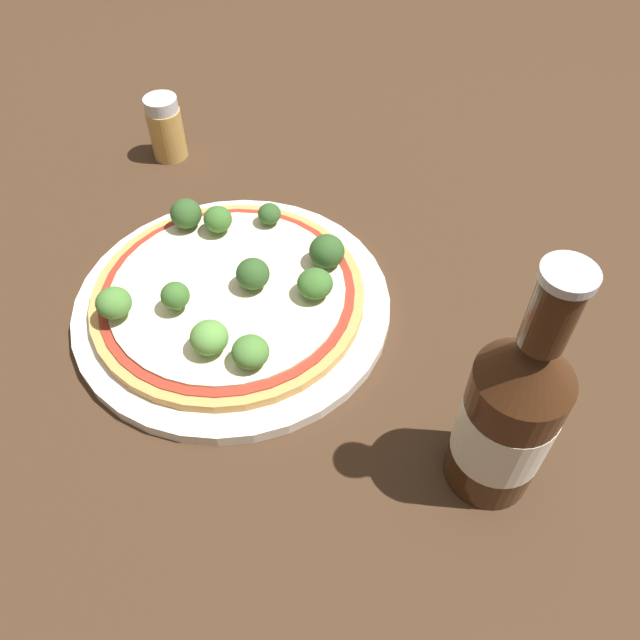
% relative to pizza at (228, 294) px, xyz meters
% --- Properties ---
extents(ground_plane, '(3.00, 3.00, 0.00)m').
position_rel_pizza_xyz_m(ground_plane, '(-0.01, 0.01, -0.02)').
color(ground_plane, '#3D2819').
extents(plate, '(0.30, 0.30, 0.01)m').
position_rel_pizza_xyz_m(plate, '(0.00, 0.00, -0.01)').
color(plate, silver).
rests_on(plate, ground_plane).
extents(pizza, '(0.25, 0.25, 0.01)m').
position_rel_pizza_xyz_m(pizza, '(0.00, 0.00, 0.00)').
color(pizza, tan).
rests_on(pizza, plate).
extents(broccoli_floret_0, '(0.03, 0.03, 0.03)m').
position_rel_pizza_xyz_m(broccoli_floret_0, '(-0.03, -0.04, 0.02)').
color(broccoli_floret_0, '#7A9E5B').
rests_on(broccoli_floret_0, pizza).
extents(broccoli_floret_1, '(0.03, 0.03, 0.03)m').
position_rel_pizza_xyz_m(broccoli_floret_1, '(-0.04, 0.07, 0.02)').
color(broccoli_floret_1, '#7A9E5B').
rests_on(broccoli_floret_1, pizza).
extents(broccoli_floret_2, '(0.03, 0.03, 0.03)m').
position_rel_pizza_xyz_m(broccoli_floret_2, '(-0.07, -0.07, 0.02)').
color(broccoli_floret_2, '#7A9E5B').
rests_on(broccoli_floret_2, pizza).
extents(broccoli_floret_3, '(0.02, 0.02, 0.02)m').
position_rel_pizza_xyz_m(broccoli_floret_3, '(-0.00, 0.10, 0.02)').
color(broccoli_floret_3, '#7A9E5B').
rests_on(broccoli_floret_3, pizza).
extents(broccoli_floret_4, '(0.03, 0.03, 0.03)m').
position_rel_pizza_xyz_m(broccoli_floret_4, '(0.07, 0.07, 0.02)').
color(broccoli_floret_4, '#7A9E5B').
rests_on(broccoli_floret_4, pizza).
extents(broccoli_floret_5, '(0.03, 0.03, 0.03)m').
position_rel_pizza_xyz_m(broccoli_floret_5, '(0.02, 0.01, 0.02)').
color(broccoli_floret_5, '#7A9E5B').
rests_on(broccoli_floret_5, pizza).
extents(broccoli_floret_6, '(0.03, 0.03, 0.03)m').
position_rel_pizza_xyz_m(broccoli_floret_6, '(-0.08, 0.06, 0.02)').
color(broccoli_floret_6, '#7A9E5B').
rests_on(broccoli_floret_6, pizza).
extents(broccoli_floret_7, '(0.03, 0.03, 0.03)m').
position_rel_pizza_xyz_m(broccoli_floret_7, '(0.08, 0.02, 0.02)').
color(broccoli_floret_7, '#7A9E5B').
rests_on(broccoli_floret_7, pizza).
extents(broccoli_floret_8, '(0.03, 0.03, 0.03)m').
position_rel_pizza_xyz_m(broccoli_floret_8, '(0.02, -0.07, 0.02)').
color(broccoli_floret_8, '#7A9E5B').
rests_on(broccoli_floret_8, pizza).
extents(broccoli_floret_9, '(0.03, 0.03, 0.03)m').
position_rel_pizza_xyz_m(broccoli_floret_9, '(0.06, -0.07, 0.02)').
color(broccoli_floret_9, '#7A9E5B').
rests_on(broccoli_floret_9, pizza).
extents(beer_bottle, '(0.07, 0.07, 0.22)m').
position_rel_pizza_xyz_m(beer_bottle, '(0.26, -0.08, 0.06)').
color(beer_bottle, '#381E0F').
rests_on(beer_bottle, ground_plane).
extents(pepper_shaker, '(0.04, 0.04, 0.08)m').
position_rel_pizza_xyz_m(pepper_shaker, '(-0.18, 0.19, 0.02)').
color(pepper_shaker, tan).
rests_on(pepper_shaker, ground_plane).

